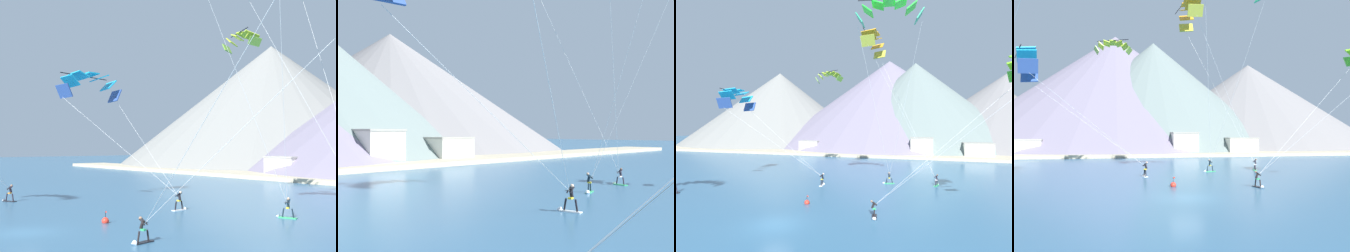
{
  "view_description": "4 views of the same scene",
  "coord_description": "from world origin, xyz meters",
  "views": [
    {
      "loc": [
        30.5,
        -11.72,
        5.79
      ],
      "look_at": [
        1.17,
        11.16,
        7.34
      ],
      "focal_mm": 50.0,
      "sensor_mm": 36.0,
      "label": 1
    },
    {
      "loc": [
        -26.54,
        -1.66,
        5.13
      ],
      "look_at": [
        -2.2,
        19.97,
        5.43
      ],
      "focal_mm": 50.0,
      "sensor_mm": 36.0,
      "label": 2
    },
    {
      "loc": [
        12.11,
        -19.08,
        8.2
      ],
      "look_at": [
        1.3,
        14.83,
        8.3
      ],
      "focal_mm": 28.0,
      "sensor_mm": 36.0,
      "label": 3
    },
    {
      "loc": [
        -5.8,
        -28.24,
        4.92
      ],
      "look_at": [
        2.21,
        13.78,
        5.82
      ],
      "focal_mm": 40.0,
      "sensor_mm": 36.0,
      "label": 4
    }
  ],
  "objects": [
    {
      "name": "ground_plane",
      "position": [
        0.0,
        0.0,
        0.0
      ],
      "size": [
        400.0,
        400.0,
        0.0
      ],
      "primitive_type": "plane",
      "color": "#336084"
    },
    {
      "name": "shore_building_quay_east",
      "position": [
        -23.36,
        57.81,
        1.92
      ],
      "size": [
        6.34,
        5.84,
        3.81
      ],
      "color": "silver",
      "rests_on": "ground"
    },
    {
      "name": "mountain_peak_far_spur",
      "position": [
        7.61,
        91.79,
        17.15
      ],
      "size": [
        80.86,
        80.86,
        34.3
      ],
      "color": "slate",
      "rests_on": "ground"
    },
    {
      "name": "race_marker_buoy",
      "position": [
        -0.07,
        6.19,
        0.16
      ],
      "size": [
        0.56,
        0.56,
        1.02
      ],
      "color": "red",
      "rests_on": "ground"
    },
    {
      "name": "shoreline_strip",
      "position": [
        0.0,
        53.22,
        0.35
      ],
      "size": [
        180.0,
        10.0,
        0.7
      ],
      "primitive_type": "cube",
      "color": "#BCAD8E",
      "rests_on": "ground"
    },
    {
      "name": "parafoil_kite_near_trail",
      "position": [
        4.38,
        19.83,
        21.07
      ],
      "size": [
        10.01,
        8.57,
        20.99
      ],
      "color": "gold"
    },
    {
      "name": "parafoil_kite_mid_center",
      "position": [
        -14.29,
        12.53,
        12.47
      ],
      "size": [
        14.24,
        7.89,
        12.26
      ],
      "color": "#2D4A8E"
    },
    {
      "name": "shore_building_promenade_mid",
      "position": [
        24.66,
        56.26,
        2.03
      ],
      "size": [
        7.16,
        4.71,
        4.05
      ],
      "color": "silver",
      "rests_on": "ground"
    },
    {
      "name": "parafoil_kite_near_lead",
      "position": [
        7.9,
        11.39,
        21.7
      ],
      "size": [
        7.84,
        8.96,
        21.44
      ],
      "color": "#28AF77"
    },
    {
      "name": "mountain_peak_east_shoulder",
      "position": [
        42.92,
        99.89,
        14.92
      ],
      "size": [
        88.79,
        88.79,
        29.83
      ],
      "color": "gray",
      "rests_on": "ground"
    },
    {
      "name": "mountain_peak_west_ridge",
      "position": [
        -4.4,
        102.22,
        19.25
      ],
      "size": [
        106.75,
        106.75,
        38.5
      ],
      "color": "slate",
      "rests_on": "ground"
    },
    {
      "name": "mountain_peak_central_summit",
      "position": [
        -58.13,
        95.9,
        17.46
      ],
      "size": [
        89.45,
        89.45,
        34.93
      ],
      "color": "gray",
      "rests_on": "ground"
    },
    {
      "name": "kitesurfer_mid_center",
      "position": [
        -1.91,
        14.99,
        0.57
      ],
      "size": [
        0.63,
        1.77,
        1.82
      ],
      "color": "white",
      "rests_on": "ground"
    },
    {
      "name": "parafoil_kite_distant_high_outer",
      "position": [
        -5.54,
        26.95,
        17.75
      ],
      "size": [
        5.62,
        2.36,
        2.05
      ],
      "color": "#679B30"
    },
    {
      "name": "kitesurfer_far_left",
      "position": [
        7.54,
        4.1,
        0.43
      ],
      "size": [
        0.71,
        1.78,
        1.62
      ],
      "color": "black",
      "rests_on": "ground"
    },
    {
      "name": "kitesurfer_near_lead",
      "position": [
        6.66,
        18.76,
        0.49
      ],
      "size": [
        1.77,
        0.96,
        1.72
      ],
      "color": "#33B266",
      "rests_on": "ground"
    },
    {
      "name": "shore_building_harbour_front",
      "position": [
        10.68,
        55.72,
        2.67
      ],
      "size": [
        5.92,
        5.76,
        5.32
      ],
      "color": "silver",
      "rests_on": "ground"
    },
    {
      "name": "kitesurfer_near_trail",
      "position": [
        13.37,
        19.64,
        0.46
      ],
      "size": [
        0.83,
        1.78,
        1.68
      ],
      "color": "#33B266",
      "rests_on": "ground"
    }
  ]
}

